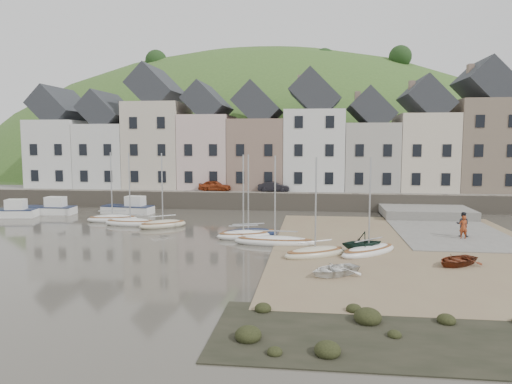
# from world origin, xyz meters

# --- Properties ---
(ground) EXTENTS (160.00, 160.00, 0.00)m
(ground) POSITION_xyz_m (0.00, 0.00, 0.00)
(ground) COLOR #403C32
(ground) RESTS_ON ground
(quay_land) EXTENTS (90.00, 30.00, 1.50)m
(quay_land) POSITION_xyz_m (0.00, 32.00, 0.75)
(quay_land) COLOR #3A5B24
(quay_land) RESTS_ON ground
(quay_street) EXTENTS (70.00, 7.00, 0.10)m
(quay_street) POSITION_xyz_m (0.00, 20.50, 1.55)
(quay_street) COLOR slate
(quay_street) RESTS_ON quay_land
(seawall) EXTENTS (70.00, 1.20, 1.80)m
(seawall) POSITION_xyz_m (0.00, 17.00, 0.90)
(seawall) COLOR slate
(seawall) RESTS_ON ground
(beach) EXTENTS (18.00, 26.00, 0.06)m
(beach) POSITION_xyz_m (11.00, 0.00, 0.03)
(beach) COLOR #7B634B
(beach) RESTS_ON ground
(slipway) EXTENTS (8.00, 18.00, 0.12)m
(slipway) POSITION_xyz_m (15.00, 8.00, 0.06)
(slipway) COLOR slate
(slipway) RESTS_ON ground
(hillside) EXTENTS (134.40, 84.00, 84.00)m
(hillside) POSITION_xyz_m (-5.00, 60.00, -17.99)
(hillside) COLOR #3A5B24
(hillside) RESTS_ON ground
(townhouse_terrace) EXTENTS (61.05, 8.00, 13.93)m
(townhouse_terrace) POSITION_xyz_m (1.76, 24.00, 7.32)
(townhouse_terrace) COLOR silver
(townhouse_terrace) RESTS_ON quay_land
(sailboat_0) EXTENTS (4.55, 2.53, 6.32)m
(sailboat_0) POSITION_xyz_m (-13.05, 8.07, 0.26)
(sailboat_0) COLOR white
(sailboat_0) RESTS_ON ground
(sailboat_1) EXTENTS (4.50, 1.63, 6.32)m
(sailboat_1) POSITION_xyz_m (-10.70, 6.32, 0.26)
(sailboat_1) COLOR white
(sailboat_1) RESTS_ON ground
(sailboat_2) EXTENTS (4.10, 3.55, 6.32)m
(sailboat_2) POSITION_xyz_m (-7.70, 5.76, 0.27)
(sailboat_2) COLOR beige
(sailboat_2) RESTS_ON ground
(sailboat_3) EXTENTS (4.19, 2.62, 6.32)m
(sailboat_3) POSITION_xyz_m (-0.44, 2.03, 0.27)
(sailboat_3) COLOR white
(sailboat_3) RESTS_ON ground
(sailboat_4) EXTENTS (5.75, 1.79, 6.32)m
(sailboat_4) POSITION_xyz_m (2.02, 0.19, 0.26)
(sailboat_4) COLOR white
(sailboat_4) RESTS_ON ground
(sailboat_5) EXTENTS (4.64, 2.95, 6.32)m
(sailboat_5) POSITION_xyz_m (-0.17, 2.74, 0.26)
(sailboat_5) COLOR #131E3E
(sailboat_5) RESTS_ON ground
(sailboat_6) EXTENTS (4.40, 4.35, 6.32)m
(sailboat_6) POSITION_xyz_m (8.08, -2.04, 0.26)
(sailboat_6) COLOR white
(sailboat_6) RESTS_ON ground
(sailboat_7) EXTENTS (4.40, 3.55, 6.32)m
(sailboat_7) POSITION_xyz_m (4.76, -2.99, 0.26)
(sailboat_7) COLOR beige
(sailboat_7) RESTS_ON ground
(motorboat_0) EXTENTS (5.10, 1.89, 1.70)m
(motorboat_0) POSITION_xyz_m (-20.85, 11.53, 0.58)
(motorboat_0) COLOR white
(motorboat_0) RESTS_ON ground
(motorboat_1) EXTENTS (4.95, 2.48, 1.70)m
(motorboat_1) POSITION_xyz_m (-23.40, 9.25, 0.58)
(motorboat_1) COLOR white
(motorboat_1) RESTS_ON ground
(motorboat_2) EXTENTS (5.22, 2.38, 1.70)m
(motorboat_2) POSITION_xyz_m (-13.39, 12.96, 0.58)
(motorboat_2) COLOR white
(motorboat_2) RESTS_ON ground
(rowboat_white) EXTENTS (3.56, 3.41, 0.60)m
(rowboat_white) POSITION_xyz_m (5.75, -7.23, 0.36)
(rowboat_white) COLOR white
(rowboat_white) RESTS_ON beach
(rowboat_green) EXTENTS (3.29, 3.08, 1.40)m
(rowboat_green) POSITION_xyz_m (7.65, -1.97, 0.76)
(rowboat_green) COLOR black
(rowboat_green) RESTS_ON beach
(rowboat_red) EXTENTS (3.48, 3.37, 0.59)m
(rowboat_red) POSITION_xyz_m (12.71, -4.33, 0.35)
(rowboat_red) COLOR maroon
(rowboat_red) RESTS_ON beach
(person_red) EXTENTS (0.65, 0.46, 1.66)m
(person_red) POSITION_xyz_m (15.28, 3.34, 0.95)
(person_red) COLOR #963B1B
(person_red) RESTS_ON slipway
(person_dark) EXTENTS (1.07, 0.97, 1.81)m
(person_dark) POSITION_xyz_m (15.45, 4.07, 1.03)
(person_dark) COLOR #232429
(person_dark) RESTS_ON slipway
(car_left) EXTENTS (3.62, 1.65, 1.20)m
(car_left) POSITION_xyz_m (-6.20, 19.50, 2.20)
(car_left) COLOR maroon
(car_left) RESTS_ON quay_street
(car_right) EXTENTS (3.43, 1.28, 1.12)m
(car_right) POSITION_xyz_m (0.28, 19.50, 2.16)
(car_right) COLOR black
(car_right) RESTS_ON quay_street
(shore_rocks) EXTENTS (14.00, 6.00, 0.71)m
(shore_rocks) POSITION_xyz_m (7.42, -15.02, 0.10)
(shore_rocks) COLOR black
(shore_rocks) RESTS_ON ground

